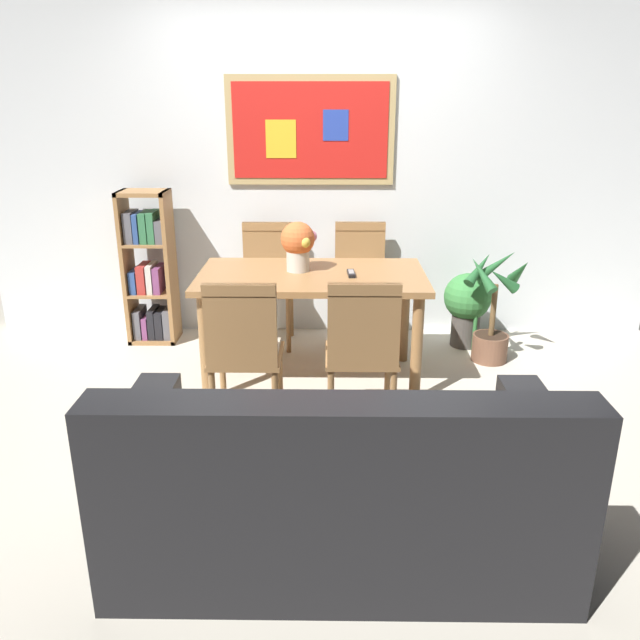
{
  "coord_description": "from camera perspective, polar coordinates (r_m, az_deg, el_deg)",
  "views": [
    {
      "loc": [
        0.06,
        -3.44,
        1.82
      ],
      "look_at": [
        0.02,
        -0.15,
        0.65
      ],
      "focal_mm": 35.72,
      "sensor_mm": 36.0,
      "label": 1
    }
  ],
  "objects": [
    {
      "name": "dining_chair_far_right",
      "position": [
        4.85,
        3.61,
        4.19
      ],
      "size": [
        0.4,
        0.41,
        0.91
      ],
      "color": "#9E7042",
      "rests_on": "ground_plane"
    },
    {
      "name": "dining_chair_near_right",
      "position": [
        3.47,
        3.81,
        -2.18
      ],
      "size": [
        0.4,
        0.41,
        0.91
      ],
      "color": "#9E7042",
      "rests_on": "ground_plane"
    },
    {
      "name": "ground_plane",
      "position": [
        3.89,
        -0.23,
        -8.32
      ],
      "size": [
        12.0,
        12.0,
        0.0
      ],
      "primitive_type": "plane",
      "color": "beige"
    },
    {
      "name": "potted_palm",
      "position": [
        4.68,
        15.19,
        0.3
      ],
      "size": [
        0.44,
        0.43,
        0.81
      ],
      "color": "brown",
      "rests_on": "ground_plane"
    },
    {
      "name": "bookshelf",
      "position": [
        5.01,
        -15.0,
        4.08
      ],
      "size": [
        0.36,
        0.28,
        1.16
      ],
      "color": "#9E7042",
      "rests_on": "ground_plane"
    },
    {
      "name": "dining_table",
      "position": [
        4.11,
        -0.74,
        2.82
      ],
      "size": [
        1.45,
        0.82,
        0.74
      ],
      "color": "#9E7042",
      "rests_on": "ground_plane"
    },
    {
      "name": "dining_chair_near_left",
      "position": [
        3.48,
        -6.82,
        -2.23
      ],
      "size": [
        0.4,
        0.41,
        0.91
      ],
      "color": "#9E7042",
      "rests_on": "ground_plane"
    },
    {
      "name": "potted_ivy",
      "position": [
        4.91,
        13.05,
        1.41
      ],
      "size": [
        0.35,
        0.35,
        0.57
      ],
      "color": "#4C4742",
      "rests_on": "ground_plane"
    },
    {
      "name": "wall_back_with_painting",
      "position": [
        4.97,
        0.04,
        13.63
      ],
      "size": [
        5.2,
        0.14,
        2.6
      ],
      "color": "silver",
      "rests_on": "ground_plane"
    },
    {
      "name": "leather_couch",
      "position": [
        2.65,
        1.61,
        -15.12
      ],
      "size": [
        1.8,
        0.84,
        0.84
      ],
      "color": "black",
      "rests_on": "ground_plane"
    },
    {
      "name": "tv_remote",
      "position": [
        4.05,
        2.81,
        4.2
      ],
      "size": [
        0.05,
        0.16,
        0.02
      ],
      "color": "black",
      "rests_on": "dining_table"
    },
    {
      "name": "flower_vase",
      "position": [
        4.11,
        -1.95,
        6.88
      ],
      "size": [
        0.23,
        0.22,
        0.32
      ],
      "color": "beige",
      "rests_on": "dining_table"
    },
    {
      "name": "dining_chair_far_left",
      "position": [
        4.85,
        -4.74,
        4.16
      ],
      "size": [
        0.4,
        0.41,
        0.91
      ],
      "color": "#9E7042",
      "rests_on": "ground_plane"
    }
  ]
}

